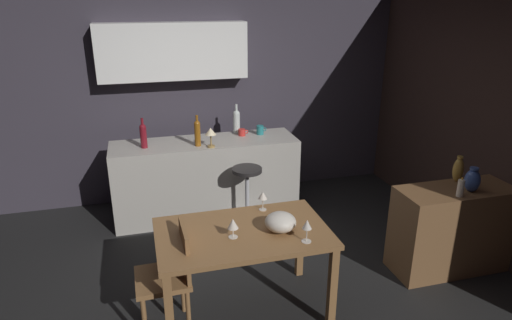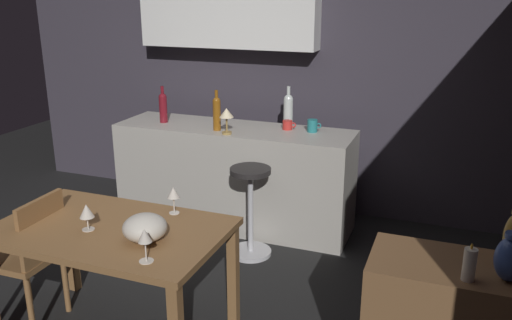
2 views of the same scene
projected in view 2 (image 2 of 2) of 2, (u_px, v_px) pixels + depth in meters
ground_plane at (157, 307)px, 3.60m from camera, size 9.00×9.00×0.00m
wall_kitchen_back at (257, 60)px, 5.04m from camera, size 5.20×0.33×2.60m
dining_table at (111, 241)px, 3.10m from camera, size 1.33×0.81×0.74m
kitchen_counter at (234, 176)px, 4.78m from camera, size 2.10×0.60×0.90m
chair_near_window at (31, 253)px, 3.30m from camera, size 0.41×0.41×0.87m
bar_stool at (251, 209)px, 4.21m from camera, size 0.34×0.34×0.73m
wine_glass_left at (145, 237)px, 2.64m from camera, size 0.07×0.07×0.18m
wine_glass_right at (87, 212)px, 3.00m from camera, size 0.08×0.08×0.16m
wine_glass_center at (173, 193)px, 3.22m from camera, size 0.08×0.08×0.17m
fruit_bowl at (145, 228)px, 2.89m from camera, size 0.24×0.24×0.15m
wine_bottle_clear at (288, 109)px, 4.65m from camera, size 0.08×0.08×0.35m
wine_bottle_amber at (217, 112)px, 4.50m from camera, size 0.07×0.07×0.34m
wine_bottle_ruby at (163, 106)px, 4.78m from camera, size 0.07×0.07×0.33m
cup_teal at (312, 126)px, 4.48m from camera, size 0.12×0.08×0.11m
cup_red at (288, 125)px, 4.56m from camera, size 0.12×0.08×0.08m
counter_lamp at (227, 115)px, 4.38m from camera, size 0.12×0.12×0.22m
pillar_candle_tall at (469, 264)px, 2.33m from camera, size 0.06×0.06×0.18m
vase_ceramic_blue at (510, 259)px, 2.32m from camera, size 0.14×0.14×0.23m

